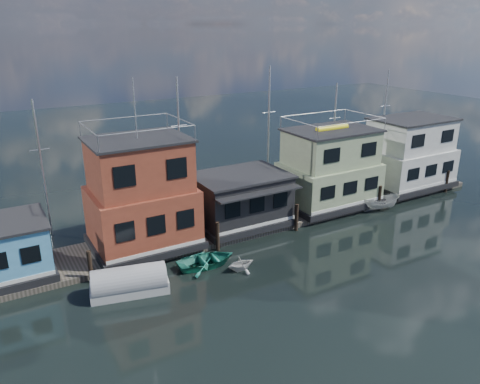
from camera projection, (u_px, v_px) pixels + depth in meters
ground at (346, 295)px, 28.30m from camera, size 160.00×160.00×0.00m
dock at (246, 223)px, 38.02m from camera, size 48.00×5.00×0.40m
houseboat_red at (141, 196)px, 32.72m from camera, size 7.40×5.90×11.86m
houseboat_dark at (240, 199)px, 37.02m from camera, size 7.40×6.10×4.06m
houseboat_green at (329, 169)px, 40.87m from camera, size 8.40×5.90×7.03m
houseboat_white at (409, 154)px, 45.57m from camera, size 8.40×5.90×6.66m
pilings at (261, 226)px, 35.28m from camera, size 42.28×0.28×2.20m
background_masts at (257, 138)px, 43.34m from camera, size 36.40×0.16×12.00m
dinghy_white at (241, 263)px, 31.00m from camera, size 1.95×1.69×1.02m
motorboat at (380, 203)px, 40.98m from camera, size 3.89×2.35×1.41m
dinghy_teal at (207, 260)px, 31.61m from camera, size 4.13×3.04×0.83m
tarp_runabout at (129, 283)px, 28.31m from camera, size 4.90×2.80×1.87m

